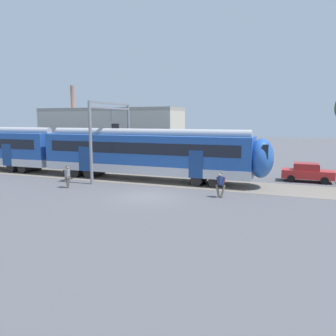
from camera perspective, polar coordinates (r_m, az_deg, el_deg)
The scene contains 7 objects.
ground_plane at distance 22.00m, azimuth -3.48°, elevation -4.94°, with size 160.00×160.00×0.00m, color #515156.
track_bed at distance 34.05m, azimuth -21.18°, elevation -0.70°, with size 80.00×4.40×0.01m, color slate.
pedestrian_grey at distance 25.59m, azimuth -17.17°, elevation -1.15°, with size 0.66×0.53×1.67m.
pedestrian_navy at distance 21.71m, azimuth 9.19°, elevation -2.55°, with size 0.69×0.50×1.67m.
parked_car_red at distance 29.21m, azimuth 23.08°, elevation -0.71°, with size 4.01×1.78×1.54m.
catenary_gantry at distance 28.98m, azimuth -9.85°, elevation 6.80°, with size 0.24×6.64×6.53m.
background_building at distance 40.06m, azimuth -10.06°, elevation 5.65°, with size 17.22×5.00×9.20m.
Camera 1 is at (8.80, -19.51, 5.11)m, focal length 35.00 mm.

